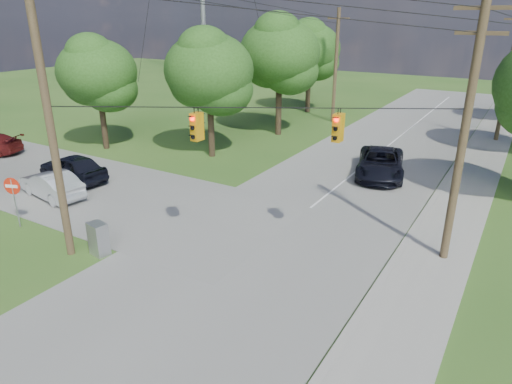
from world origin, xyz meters
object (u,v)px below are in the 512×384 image
Objects in this scene: car_cross_silver at (52,184)px; control_cabinet at (99,239)px; pole_sw at (47,106)px; do_not_enter_sign at (13,192)px; pole_north_e at (508,75)px; pole_north_w at (336,65)px; pole_ne at (465,129)px; car_cross_dark at (73,168)px; car_main_north at (380,163)px.

car_cross_silver reaches higher than control_cabinet.
do_not_enter_sign is at bearing 174.00° from pole_sw.
pole_north_e is 1.00× the size of pole_north_w.
pole_ne is 21.42m from car_cross_dark.
pole_sw is at bearing -114.52° from pole_north_e.
car_cross_dark reaches higher than car_main_north.
do_not_enter_sign is at bearing 38.88° from car_cross_silver.
car_cross_silver is (-19.63, -25.94, -4.36)m from pole_north_e.
pole_ne is at bearing 0.51° from do_not_enter_sign.
car_main_north is (14.24, 12.82, 0.08)m from car_cross_silver.
pole_ne is 15.01m from control_cabinet.
pole_north_w is 4.04× the size of do_not_enter_sign.
pole_ne is at bearing -90.00° from pole_north_e.
do_not_enter_sign is at bearing 33.88° from car_cross_dark.
car_cross_dark reaches higher than control_cabinet.
car_cross_silver is at bearing -153.07° from car_main_north.
car_cross_silver is 0.76× the size of car_main_north.
pole_north_e is 13.90m from pole_north_w.
car_cross_silver is at bearing 32.25° from car_cross_dark.
pole_north_w is at bearing 180.00° from pole_north_e.
pole_north_w is at bearing 168.18° from car_cross_dark.
car_main_north reaches higher than control_cabinet.
pole_north_w is at bearing 122.29° from pole_ne.
pole_ne is 22.00m from pole_north_e.
car_cross_dark is at bearing -160.96° from car_main_north.
do_not_enter_sign is (-4.24, 0.45, -4.43)m from pole_sw.
car_cross_dark is 10.04m from control_cabinet.
pole_north_w is 16.22m from car_main_north.
pole_north_e is at bearing 65.48° from pole_sw.
car_cross_dark is 1.08× the size of car_cross_silver.
car_cross_dark is (-20.86, -23.60, -4.27)m from pole_north_e.
car_cross_silver is at bearing 149.18° from pole_sw.
car_cross_silver is 1.81× the size of do_not_enter_sign.
car_cross_silver is at bearing 166.38° from control_cabinet.
car_cross_dark is at bearing 156.73° from control_cabinet.
pole_north_w is 29.37m from control_cabinet.
pole_north_w is 1.69× the size of car_main_north.
do_not_enter_sign reaches higher than car_cross_silver.
car_main_north is (-5.39, -13.13, -4.28)m from pole_north_e.
pole_sw is 2.03× the size of car_main_north.
control_cabinet is (1.10, 0.60, -5.52)m from pole_sw.
pole_north_e is 14.82m from car_main_north.
pole_north_w is 2.23× the size of car_cross_silver.
pole_sw reaches higher than pole_north_e.
pole_north_e is at bearing 143.14° from car_cross_dark.
control_cabinet is (8.46, -5.40, -0.15)m from car_cross_dark.
pole_north_w is 24.97m from car_cross_dark.
pole_ne is 1.77× the size of car_main_north.
pole_north_w is 26.92m from car_cross_silver.
control_cabinet is (1.50, -29.00, -4.42)m from pole_north_w.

